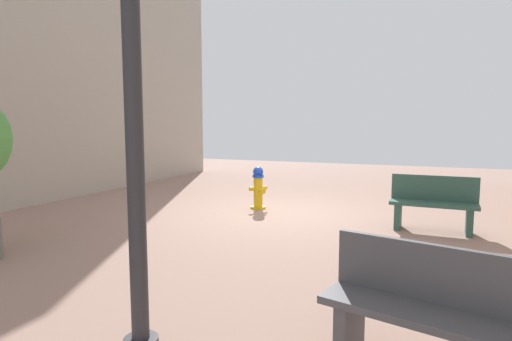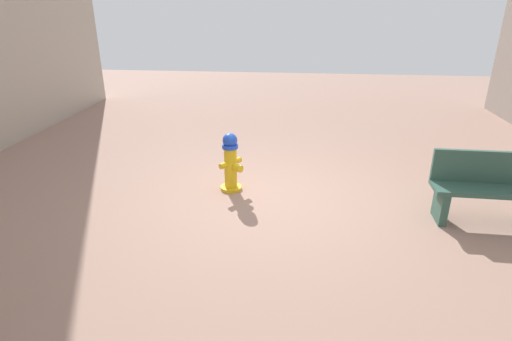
{
  "view_description": "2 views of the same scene",
  "coord_description": "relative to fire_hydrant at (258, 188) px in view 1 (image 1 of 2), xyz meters",
  "views": [
    {
      "loc": [
        -2.79,
        8.0,
        1.83
      ],
      "look_at": [
        0.44,
        0.29,
        0.91
      ],
      "focal_mm": 29.18,
      "sensor_mm": 36.0,
      "label": 1
    },
    {
      "loc": [
        -0.38,
        5.51,
        2.76
      ],
      "look_at": [
        0.15,
        0.64,
        0.73
      ],
      "focal_mm": 28.87,
      "sensor_mm": 36.0,
      "label": 2
    }
  ],
  "objects": [
    {
      "name": "street_lamp",
      "position": [
        -1.34,
        5.73,
        1.91
      ],
      "size": [
        0.36,
        0.36,
        3.81
      ],
      "color": "#2D2D33",
      "rests_on": "ground_plane"
    },
    {
      "name": "bench_far",
      "position": [
        -3.6,
        5.2,
        0.04
      ],
      "size": [
        1.84,
        0.85,
        0.95
      ],
      "color": "#4C4C51",
      "rests_on": "ground_plane"
    },
    {
      "name": "bench_near",
      "position": [
        -3.52,
        0.61,
        0.02
      ],
      "size": [
        1.42,
        0.47,
        0.95
      ],
      "color": "#33594C",
      "rests_on": "ground_plane"
    },
    {
      "name": "fire_hydrant",
      "position": [
        0.0,
        0.0,
        0.0
      ],
      "size": [
        0.38,
        0.38,
        0.92
      ],
      "color": "gold",
      "rests_on": "ground_plane"
    },
    {
      "name": "ground_plane",
      "position": [
        -0.64,
        0.3,
        -0.46
      ],
      "size": [
        23.4,
        23.4,
        0.0
      ],
      "primitive_type": "plane",
      "color": "#9E7A6B"
    }
  ]
}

